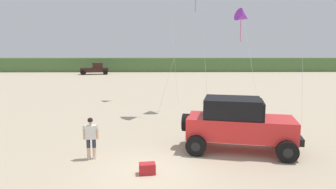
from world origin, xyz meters
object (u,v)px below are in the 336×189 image
person_watching (91,136)px  distant_pickup (95,69)px  jeep (239,123)px  cooler_box (147,169)px  kite_black_sled (243,17)px

person_watching → distant_pickup: (-8.67, 39.88, 0.00)m
jeep → distant_pickup: 41.68m
person_watching → cooler_box: 2.83m
jeep → person_watching: size_ratio=3.01×
jeep → cooler_box: jeep is taller
distant_pickup → person_watching: bearing=-77.7°
person_watching → kite_black_sled: bearing=52.0°
cooler_box → distant_pickup: 42.81m
jeep → distant_pickup: bearing=110.7°
cooler_box → person_watching: bearing=139.1°
distant_pickup → kite_black_sled: 34.02m
person_watching → distant_pickup: 40.81m
person_watching → distant_pickup: bearing=102.3°
jeep → distant_pickup: (-14.71, 38.99, -0.26)m
distant_pickup → kite_black_sled: kite_black_sled is taller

